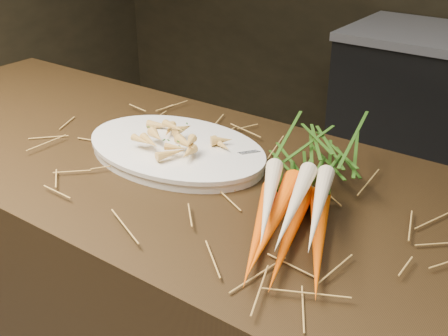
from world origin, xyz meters
name	(u,v)px	position (x,y,z in m)	size (l,w,h in m)	color
straw_bedding	(258,188)	(0.00, 0.30, 0.91)	(1.40, 0.60, 0.02)	olive
root_veg_bunch	(304,175)	(0.09, 0.33, 0.95)	(0.37, 0.60, 0.11)	#DE4C00
serving_platter	(176,151)	(-0.25, 0.33, 0.91)	(0.45, 0.30, 0.02)	white
roasted_veg_heap	(175,136)	(-0.25, 0.33, 0.95)	(0.22, 0.16, 0.05)	gold
serving_fork	(226,168)	(-0.09, 0.31, 0.93)	(0.02, 0.17, 0.00)	silver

